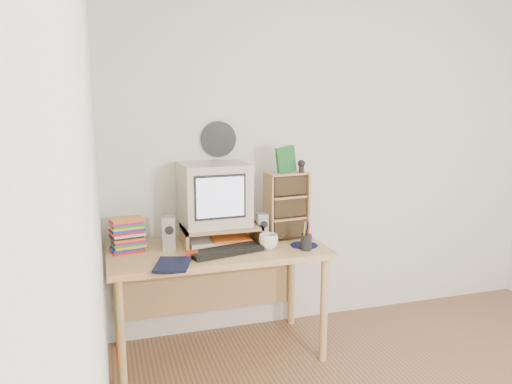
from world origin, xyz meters
TOP-DOWN VIEW (x-y plane):
  - back_wall at (0.00, 1.75)m, footprint 3.50×0.00m
  - left_wall at (-1.75, 0.00)m, footprint 0.00×3.50m
  - curtain at (-1.71, 0.48)m, footprint 0.00×2.20m
  - wall_disc at (-0.93, 1.73)m, footprint 0.25×0.02m
  - desk at (-1.03, 1.44)m, footprint 1.40×0.70m
  - monitor_riser at (-0.98, 1.48)m, footprint 0.52×0.30m
  - crt_monitor at (-1.01, 1.53)m, footprint 0.46×0.46m
  - speaker_left at (-1.34, 1.42)m, footprint 0.09×0.09m
  - speaker_right at (-0.70, 1.44)m, footprint 0.08×0.08m
  - keyboard at (-1.00, 1.24)m, footprint 0.49×0.26m
  - dvd_stack at (-1.59, 1.47)m, footprint 0.22×0.17m
  - cd_rack at (-0.52, 1.45)m, footprint 0.29×0.18m
  - mug at (-0.72, 1.26)m, footprint 0.15×0.15m
  - diary at (-1.45, 1.11)m, footprint 0.28×0.24m
  - mousepad at (-0.47, 1.26)m, footprint 0.21×0.21m
  - pen_cup at (-0.49, 1.16)m, footprint 0.07×0.07m
  - papers at (-1.00, 1.47)m, footprint 0.30×0.23m
  - red_box at (-1.23, 1.22)m, footprint 0.08×0.06m
  - game_box at (-0.53, 1.45)m, footprint 0.14×0.06m
  - webcam at (-0.43, 1.42)m, footprint 0.06×0.06m

SIDE VIEW (x-z plane):
  - desk at x=-1.03m, z-range 0.24..0.99m
  - mousepad at x=-0.47m, z-range 0.75..0.75m
  - keyboard at x=-1.00m, z-range 0.75..0.78m
  - papers at x=-1.00m, z-range 0.75..0.79m
  - red_box at x=-1.23m, z-range 0.75..0.79m
  - diary at x=-1.45m, z-range 0.75..0.80m
  - mug at x=-0.72m, z-range 0.75..0.85m
  - pen_cup at x=-0.49m, z-range 0.75..0.89m
  - monitor_riser at x=-0.98m, z-range 0.78..0.90m
  - speaker_right at x=-0.70m, z-range 0.75..0.94m
  - speaker_left at x=-1.34m, z-range 0.75..0.97m
  - dvd_stack at x=-1.59m, z-range 0.75..1.03m
  - cd_rack at x=-0.52m, z-range 0.75..1.21m
  - crt_monitor at x=-1.01m, z-range 0.87..1.28m
  - curtain at x=-1.71m, z-range 0.05..2.25m
  - back_wall at x=0.00m, z-range -0.50..3.00m
  - left_wall at x=-1.75m, z-range -0.50..3.00m
  - webcam at x=-0.43m, z-range 1.21..1.30m
  - game_box at x=-0.53m, z-range 1.21..1.39m
  - wall_disc at x=-0.93m, z-range 1.30..1.55m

